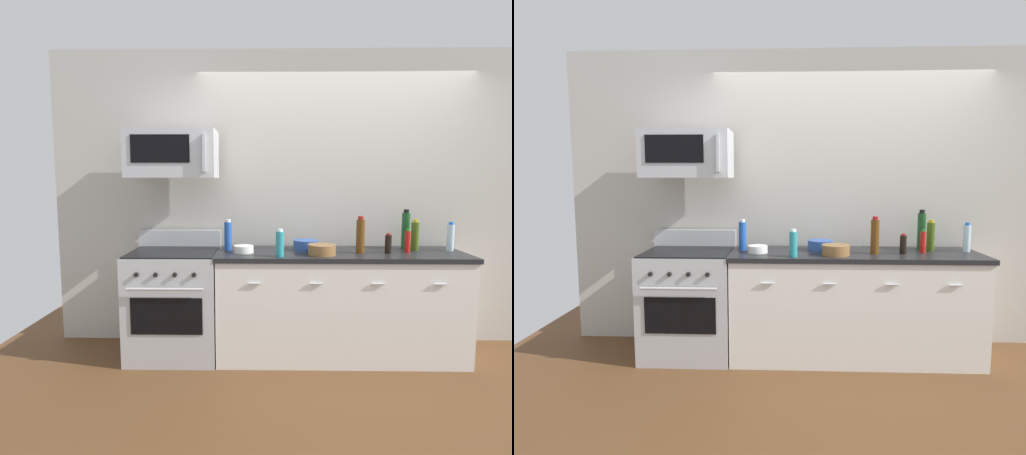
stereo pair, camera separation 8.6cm
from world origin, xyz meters
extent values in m
plane|color=brown|center=(0.00, 0.00, 0.00)|extent=(6.24, 6.24, 0.00)
cube|color=#B7B2A8|center=(0.00, 0.41, 1.35)|extent=(5.20, 0.10, 2.70)
cube|color=silver|center=(0.00, 0.00, 0.44)|extent=(2.08, 0.62, 0.88)
cube|color=black|center=(0.00, 0.00, 0.90)|extent=(2.11, 0.65, 0.04)
cube|color=black|center=(0.00, -0.28, 0.05)|extent=(2.08, 0.02, 0.10)
cylinder|color=silver|center=(-0.73, -0.32, 0.72)|extent=(0.10, 0.02, 0.02)
cylinder|color=silver|center=(-0.24, -0.32, 0.72)|extent=(0.10, 0.02, 0.02)
cylinder|color=silver|center=(0.24, -0.32, 0.72)|extent=(0.10, 0.02, 0.02)
cylinder|color=silver|center=(0.73, -0.32, 0.72)|extent=(0.10, 0.02, 0.02)
cube|color=#B7BABF|center=(-1.43, 0.00, 0.46)|extent=(0.76, 0.64, 0.91)
cube|color=black|center=(-1.43, -0.32, 0.45)|extent=(0.58, 0.01, 0.30)
cylinder|color=#B7BABF|center=(-1.43, -0.35, 0.68)|extent=(0.61, 0.02, 0.02)
cube|color=#B7BABF|center=(-1.43, 0.29, 0.99)|extent=(0.76, 0.06, 0.16)
cube|color=black|center=(-1.43, 0.00, 0.92)|extent=(0.73, 0.61, 0.01)
cylinder|color=black|center=(-1.66, -0.33, 0.79)|extent=(0.04, 0.02, 0.04)
cylinder|color=black|center=(-1.51, -0.33, 0.79)|extent=(0.04, 0.02, 0.04)
cylinder|color=black|center=(-1.35, -0.33, 0.79)|extent=(0.04, 0.02, 0.04)
cylinder|color=black|center=(-1.20, -0.33, 0.79)|extent=(0.04, 0.02, 0.04)
cube|color=#B7BABF|center=(-1.43, 0.05, 1.75)|extent=(0.74, 0.40, 0.40)
cube|color=black|center=(-1.49, -0.15, 1.78)|extent=(0.48, 0.01, 0.22)
cube|color=#B7BABF|center=(-1.13, -0.17, 1.75)|extent=(0.02, 0.04, 0.30)
cylinder|color=silver|center=(0.96, 0.07, 1.03)|extent=(0.06, 0.06, 0.23)
cylinder|color=blue|center=(0.96, 0.07, 1.16)|extent=(0.04, 0.04, 0.02)
cylinder|color=#B21914|center=(0.57, -0.01, 1.01)|extent=(0.05, 0.05, 0.18)
cylinder|color=#19721E|center=(0.57, -0.01, 1.11)|extent=(0.03, 0.03, 0.02)
cylinder|color=teal|center=(-0.52, -0.23, 1.02)|extent=(0.07, 0.07, 0.20)
cylinder|color=white|center=(-0.52, -0.23, 1.13)|extent=(0.04, 0.04, 0.02)
cylinder|color=#59330F|center=(0.15, -0.06, 1.06)|extent=(0.07, 0.07, 0.28)
cylinder|color=maroon|center=(0.15, -0.06, 1.22)|extent=(0.05, 0.05, 0.03)
cylinder|color=#1E4CA5|center=(-0.96, 0.08, 1.04)|extent=(0.07, 0.07, 0.25)
cylinder|color=silver|center=(-0.96, 0.08, 1.18)|extent=(0.04, 0.04, 0.02)
cylinder|color=#19471E|center=(0.61, 0.18, 1.08)|extent=(0.07, 0.07, 0.32)
cylinder|color=black|center=(0.61, 0.18, 1.26)|extent=(0.05, 0.05, 0.03)
cylinder|color=black|center=(0.39, -0.06, 1.00)|extent=(0.05, 0.05, 0.15)
cylinder|color=maroon|center=(0.39, -0.06, 1.08)|extent=(0.04, 0.04, 0.02)
cylinder|color=#385114|center=(0.66, 0.09, 1.04)|extent=(0.07, 0.07, 0.25)
cylinder|color=#B29919|center=(0.66, 0.09, 1.18)|extent=(0.04, 0.04, 0.02)
cylinder|color=#2D519E|center=(-0.29, 0.09, 0.96)|extent=(0.22, 0.22, 0.09)
torus|color=#2D519E|center=(-0.29, 0.09, 1.00)|extent=(0.22, 0.22, 0.01)
cylinder|color=#2D519E|center=(-0.29, 0.09, 0.93)|extent=(0.12, 0.12, 0.01)
cylinder|color=brown|center=(-0.18, -0.14, 0.96)|extent=(0.23, 0.23, 0.09)
torus|color=brown|center=(-0.18, -0.14, 1.00)|extent=(0.23, 0.23, 0.01)
cylinder|color=brown|center=(-0.18, -0.14, 0.93)|extent=(0.13, 0.13, 0.01)
cylinder|color=white|center=(-0.82, -0.05, 0.95)|extent=(0.17, 0.17, 0.06)
torus|color=white|center=(-0.82, -0.05, 0.98)|extent=(0.17, 0.17, 0.01)
cylinder|color=white|center=(-0.82, -0.05, 0.92)|extent=(0.09, 0.09, 0.01)
camera|label=1|loc=(-0.66, -3.56, 1.54)|focal=29.54mm
camera|label=2|loc=(-0.57, -3.56, 1.54)|focal=29.54mm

